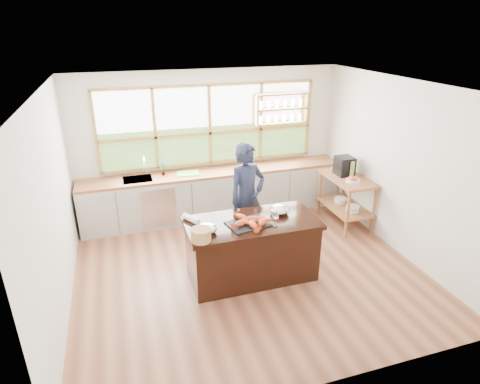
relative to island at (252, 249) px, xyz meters
name	(u,v)px	position (x,y,z in m)	size (l,w,h in m)	color
ground_plane	(247,268)	(0.00, 0.20, -0.45)	(5.00, 5.00, 0.00)	#985C3D
room_shell	(238,148)	(0.02, 0.71, 1.30)	(5.02, 4.52, 2.71)	silver
back_counter	(214,193)	(-0.02, 2.14, 0.00)	(4.90, 0.63, 0.90)	beige
right_shelf_unit	(347,193)	(2.19, 1.09, 0.15)	(0.62, 1.10, 0.90)	brown
island	(252,249)	(0.00, 0.00, 0.00)	(1.85, 0.90, 0.90)	black
cook	(247,198)	(0.19, 0.79, 0.44)	(0.65, 0.43, 1.78)	#1C223A
potted_plant	(163,169)	(-0.94, 2.20, 0.57)	(0.13, 0.09, 0.25)	slate
cutting_board	(188,173)	(-0.50, 2.14, 0.45)	(0.40, 0.30, 0.01)	#69BC3B
espresso_machine	(344,166)	(2.19, 1.25, 0.61)	(0.29, 0.31, 0.33)	black
wine_bottle	(352,170)	(2.24, 1.08, 0.59)	(0.07, 0.07, 0.30)	#8AAA4A
fruit_bowl	(353,180)	(2.14, 0.87, 0.49)	(0.24, 0.24, 0.11)	silver
slate_board	(248,224)	(-0.08, -0.08, 0.45)	(0.55, 0.40, 0.02)	black
lobster_pile	(250,221)	(-0.06, -0.11, 0.50)	(0.52, 0.48, 0.08)	#D95B1F
mixing_bowl_left	(207,229)	(-0.67, -0.14, 0.50)	(0.27, 0.27, 0.13)	silver
mixing_bowl_right	(280,210)	(0.46, 0.11, 0.51)	(0.28, 0.28, 0.14)	silver
wine_glass	(275,216)	(0.24, -0.25, 0.61)	(0.08, 0.08, 0.22)	white
wicker_basket	(201,235)	(-0.79, -0.32, 0.53)	(0.26, 0.26, 0.17)	tan
parchment_roll	(191,219)	(-0.81, 0.24, 0.49)	(0.08, 0.08, 0.30)	white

